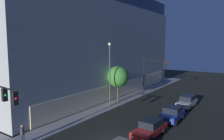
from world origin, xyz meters
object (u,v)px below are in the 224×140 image
(sidewalk_tree, at_px, (118,77))
(pedestrian_waiting, at_px, (22,133))
(car_silver, at_px, (187,101))
(street_lamp_sidewalk, at_px, (110,67))
(traffic_light_near_corner, at_px, (1,105))
(car_blue, at_px, (172,114))
(traffic_light_far_corner, at_px, (151,70))
(modern_building, at_px, (64,44))
(car_red, at_px, (150,128))

(sidewalk_tree, bearing_deg, pedestrian_waiting, -176.07)
(sidewalk_tree, xyz_separation_m, car_silver, (3.38, -9.76, -3.20))
(street_lamp_sidewalk, relative_size, pedestrian_waiting, 5.02)
(car_silver, bearing_deg, traffic_light_near_corner, 163.16)
(traffic_light_near_corner, relative_size, car_blue, 1.52)
(traffic_light_far_corner, bearing_deg, traffic_light_near_corner, -179.57)
(modern_building, distance_m, pedestrian_waiting, 27.13)
(traffic_light_far_corner, relative_size, car_silver, 1.46)
(modern_building, distance_m, car_silver, 26.05)
(car_red, bearing_deg, street_lamp_sidewalk, 56.04)
(pedestrian_waiting, relative_size, car_blue, 0.44)
(car_red, bearing_deg, traffic_light_near_corner, 147.50)
(pedestrian_waiting, bearing_deg, modern_building, 38.40)
(traffic_light_far_corner, xyz_separation_m, car_blue, (-10.41, -7.37, -3.63))
(traffic_light_far_corner, height_order, pedestrian_waiting, traffic_light_far_corner)
(modern_building, height_order, car_silver, modern_building)
(modern_building, height_order, car_red, modern_building)
(sidewalk_tree, bearing_deg, car_red, -133.20)
(car_blue, bearing_deg, modern_building, 75.27)
(street_lamp_sidewalk, distance_m, car_blue, 10.65)
(traffic_light_far_corner, height_order, car_red, traffic_light_far_corner)
(traffic_light_near_corner, relative_size, pedestrian_waiting, 3.49)
(traffic_light_far_corner, bearing_deg, car_silver, -115.97)
(traffic_light_near_corner, distance_m, traffic_light_far_corner, 26.77)
(car_red, bearing_deg, pedestrian_waiting, 134.52)
(car_silver, bearing_deg, modern_building, 90.84)
(modern_building, relative_size, traffic_light_near_corner, 6.36)
(modern_building, distance_m, car_blue, 26.97)
(pedestrian_waiting, height_order, car_red, pedestrian_waiting)
(street_lamp_sidewalk, height_order, sidewalk_tree, street_lamp_sidewalk)
(street_lamp_sidewalk, distance_m, sidewalk_tree, 3.38)
(traffic_light_far_corner, distance_m, car_blue, 13.26)
(pedestrian_waiting, bearing_deg, car_red, -45.48)
(car_silver, bearing_deg, traffic_light_far_corner, 64.03)
(sidewalk_tree, xyz_separation_m, pedestrian_waiting, (-17.32, -1.19, -2.80))
(modern_building, bearing_deg, sidewalk_tree, -101.44)
(street_lamp_sidewalk, xyz_separation_m, car_blue, (-0.64, -9.43, -4.92))
(traffic_light_near_corner, distance_m, sidewalk_tree, 20.06)
(car_red, distance_m, car_silver, 12.41)
(pedestrian_waiting, relative_size, car_silver, 0.41)
(car_silver, bearing_deg, pedestrian_waiting, 157.52)
(modern_building, bearing_deg, traffic_light_near_corner, -142.37)
(traffic_light_far_corner, distance_m, sidewalk_tree, 7.36)
(modern_building, bearing_deg, pedestrian_waiting, -141.60)
(modern_building, xyz_separation_m, car_blue, (-6.52, -24.82, -8.31))
(modern_building, relative_size, car_blue, 9.65)
(traffic_light_near_corner, distance_m, car_silver, 24.58)
(street_lamp_sidewalk, relative_size, car_silver, 2.05)
(car_red, height_order, car_blue, car_red)
(modern_building, xyz_separation_m, traffic_light_near_corner, (-22.89, -17.65, -4.57))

